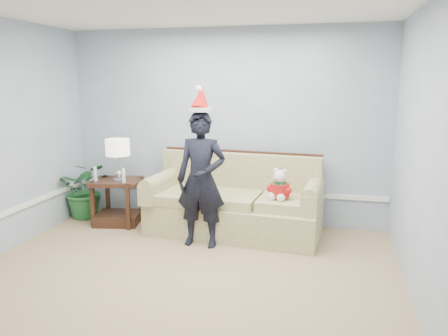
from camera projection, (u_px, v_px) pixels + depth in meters
name	position (u px, v px, depth m)	size (l,w,h in m)	color
room_shell	(154.00, 157.00, 3.71)	(4.54, 5.04, 2.74)	tan
wainscot_trim	(104.00, 210.00, 5.29)	(4.49, 4.99, 0.06)	white
sofa	(235.00, 205.00, 5.78)	(2.29, 1.12, 1.04)	olive
side_table	(118.00, 206.00, 6.14)	(0.75, 0.67, 0.63)	#351F13
table_lamp	(118.00, 149.00, 5.90)	(0.33, 0.33, 0.58)	silver
candle_pair	(109.00, 175.00, 5.93)	(0.47, 0.05, 0.20)	silver
houseplant	(86.00, 189.00, 6.40)	(0.75, 0.65, 0.84)	#1F612C
man	(201.00, 180.00, 5.23)	(0.60, 0.39, 1.64)	black
santa_hat	(201.00, 100.00, 5.06)	(0.30, 0.33, 0.31)	silver
teddy_bear	(280.00, 188.00, 5.37)	(0.30, 0.30, 0.39)	silver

